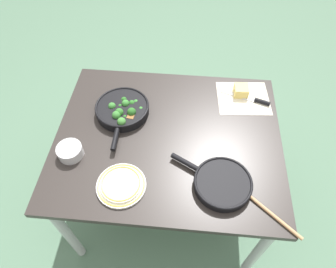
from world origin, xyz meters
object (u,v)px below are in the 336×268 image
grater_knife (252,99)px  cheese_block (241,91)px  prep_bowl_steel (70,151)px  skillet_broccoli (122,110)px  skillet_eggs (222,183)px  wooden_spoon (253,199)px  dinner_plate_stack (121,185)px

grater_knife → cheese_block: size_ratio=3.54×
grater_knife → prep_bowl_steel: bearing=46.0°
prep_bowl_steel → skillet_broccoli: bearing=-125.5°
skillet_eggs → cheese_block: (-0.11, -0.58, 0.00)m
wooden_spoon → dinner_plate_stack: size_ratio=1.41×
wooden_spoon → cheese_block: cheese_block is taller
cheese_block → dinner_plate_stack: 0.84m
skillet_eggs → wooden_spoon: skillet_eggs is taller
skillet_broccoli → grater_knife: (-0.69, -0.16, -0.02)m
prep_bowl_steel → wooden_spoon: bearing=169.5°
wooden_spoon → grater_knife: 0.60m
prep_bowl_steel → dinner_plate_stack: bearing=151.9°
cheese_block → skillet_eggs: bearing=78.9°
grater_knife → cheese_block: (0.06, -0.04, 0.02)m
grater_knife → prep_bowl_steel: size_ratio=2.30×
skillet_eggs → wooden_spoon: (-0.13, 0.06, -0.01)m
skillet_eggs → dinner_plate_stack: skillet_eggs is taller
grater_knife → cheese_block: bearing=-14.5°
wooden_spoon → grater_knife: size_ratio=1.14×
wooden_spoon → prep_bowl_steel: size_ratio=2.62×
grater_knife → prep_bowl_steel: 0.99m
skillet_broccoli → wooden_spoon: skillet_broccoli is taller
cheese_block → skillet_broccoli: bearing=17.8°
skillet_broccoli → cheese_block: size_ratio=5.25×
grater_knife → dinner_plate_stack: (0.62, 0.58, 0.00)m
skillet_broccoli → prep_bowl_steel: skillet_broccoli is taller
skillet_broccoli → prep_bowl_steel: 0.34m
prep_bowl_steel → cheese_block: bearing=-149.8°
grater_knife → wooden_spoon: bearing=105.6°
skillet_eggs → prep_bowl_steel: prep_bowl_steel is taller
wooden_spoon → prep_bowl_steel: bearing=30.2°
skillet_broccoli → dinner_plate_stack: size_ratio=1.84×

